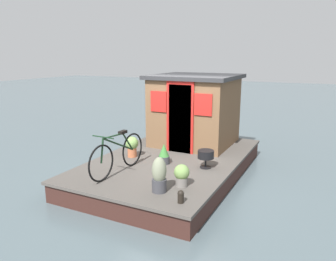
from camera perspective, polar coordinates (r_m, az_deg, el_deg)
name	(u,v)px	position (r m, az deg, el deg)	size (l,w,h in m)	color
ground_plane	(172,175)	(7.96, 0.65, -7.76)	(60.00, 60.00, 0.00)	#4C5B60
houseboat_deck	(172,166)	(7.88, 0.66, -6.24)	(5.09, 3.13, 0.44)	#4C4742
houseboat_cabin	(195,109)	(8.86, 4.75, 3.72)	(2.13, 2.19, 1.88)	brown
bicycle	(118,154)	(6.76, -8.79, -4.13)	(1.79, 0.50, 0.88)	black
potted_plant_sage	(182,175)	(6.07, 2.42, -7.75)	(0.29, 0.29, 0.42)	slate
potted_plant_basil	(164,154)	(7.31, -0.72, -4.19)	(0.26, 0.26, 0.46)	#38383D
potted_plant_succulent	(132,145)	(7.82, -6.36, -2.62)	(0.31, 0.31, 0.50)	#B2603D
potted_plant_lavender	(159,175)	(5.81, -1.55, -7.88)	(0.27, 0.27, 0.65)	#38383D
charcoal_grill	(206,155)	(7.06, 6.66, -4.31)	(0.35, 0.35, 0.39)	black
mooring_bollard	(181,196)	(5.47, 2.26, -11.46)	(0.11, 0.11, 0.22)	black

